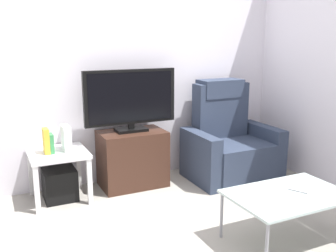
{
  "coord_description": "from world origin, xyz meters",
  "views": [
    {
      "loc": [
        -1.34,
        -2.81,
        1.55
      ],
      "look_at": [
        0.24,
        0.5,
        0.7
      ],
      "focal_mm": 41.05,
      "sensor_mm": 36.0,
      "label": 1
    }
  ],
  "objects_px": {
    "recliner_armchair": "(229,144)",
    "game_console": "(66,138)",
    "television": "(131,99)",
    "cell_phone": "(299,190)",
    "coffee_table": "(289,197)",
    "side_table": "(58,159)",
    "book_middle": "(51,143)",
    "book_leftmost": "(46,141)",
    "tv_stand": "(133,158)",
    "subwoofer_box": "(60,184)"
  },
  "relations": [
    {
      "from": "book_leftmost",
      "to": "coffee_table",
      "type": "distance_m",
      "value": 2.2
    },
    {
      "from": "game_console",
      "to": "coffee_table",
      "type": "xyz_separation_m",
      "value": [
        1.35,
        -1.58,
        -0.23
      ]
    },
    {
      "from": "side_table",
      "to": "cell_phone",
      "type": "distance_m",
      "value": 2.2
    },
    {
      "from": "game_console",
      "to": "book_leftmost",
      "type": "bearing_deg",
      "value": -171.03
    },
    {
      "from": "tv_stand",
      "to": "book_leftmost",
      "type": "height_order",
      "value": "book_leftmost"
    },
    {
      "from": "side_table",
      "to": "coffee_table",
      "type": "height_order",
      "value": "side_table"
    },
    {
      "from": "tv_stand",
      "to": "cell_phone",
      "type": "xyz_separation_m",
      "value": [
        0.78,
        -1.59,
        0.1
      ]
    },
    {
      "from": "tv_stand",
      "to": "game_console",
      "type": "xyz_separation_m",
      "value": [
        -0.68,
        -0.03,
        0.31
      ]
    },
    {
      "from": "television",
      "to": "recliner_armchair",
      "type": "height_order",
      "value": "television"
    },
    {
      "from": "tv_stand",
      "to": "coffee_table",
      "type": "height_order",
      "value": "tv_stand"
    },
    {
      "from": "television",
      "to": "book_leftmost",
      "type": "xyz_separation_m",
      "value": [
        -0.87,
        -0.07,
        -0.33
      ]
    },
    {
      "from": "television",
      "to": "coffee_table",
      "type": "distance_m",
      "value": 1.84
    },
    {
      "from": "coffee_table",
      "to": "book_leftmost",
      "type": "bearing_deg",
      "value": 134.76
    },
    {
      "from": "book_middle",
      "to": "coffee_table",
      "type": "relative_size",
      "value": 0.2
    },
    {
      "from": "tv_stand",
      "to": "recliner_armchair",
      "type": "distance_m",
      "value": 1.11
    },
    {
      "from": "cell_phone",
      "to": "side_table",
      "type": "bearing_deg",
      "value": 106.53
    },
    {
      "from": "television",
      "to": "game_console",
      "type": "relative_size",
      "value": 4.09
    },
    {
      "from": "cell_phone",
      "to": "coffee_table",
      "type": "bearing_deg",
      "value": 157.5
    },
    {
      "from": "tv_stand",
      "to": "book_middle",
      "type": "height_order",
      "value": "book_middle"
    },
    {
      "from": "tv_stand",
      "to": "television",
      "type": "bearing_deg",
      "value": 90.0
    },
    {
      "from": "tv_stand",
      "to": "game_console",
      "type": "distance_m",
      "value": 0.75
    },
    {
      "from": "coffee_table",
      "to": "subwoofer_box",
      "type": "bearing_deg",
      "value": 132.47
    },
    {
      "from": "recliner_armchair",
      "to": "book_leftmost",
      "type": "height_order",
      "value": "recliner_armchair"
    },
    {
      "from": "coffee_table",
      "to": "cell_phone",
      "type": "relative_size",
      "value": 6.0
    },
    {
      "from": "side_table",
      "to": "book_middle",
      "type": "relative_size",
      "value": 2.94
    },
    {
      "from": "subwoofer_box",
      "to": "coffee_table",
      "type": "relative_size",
      "value": 0.34
    },
    {
      "from": "book_leftmost",
      "to": "game_console",
      "type": "distance_m",
      "value": 0.19
    },
    {
      "from": "book_leftmost",
      "to": "book_middle",
      "type": "xyz_separation_m",
      "value": [
        0.04,
        0.0,
        -0.03
      ]
    },
    {
      "from": "recliner_armchair",
      "to": "coffee_table",
      "type": "relative_size",
      "value": 1.2
    },
    {
      "from": "book_middle",
      "to": "subwoofer_box",
      "type": "bearing_deg",
      "value": 19.73
    },
    {
      "from": "television",
      "to": "game_console",
      "type": "height_order",
      "value": "television"
    },
    {
      "from": "television",
      "to": "book_leftmost",
      "type": "distance_m",
      "value": 0.93
    },
    {
      "from": "side_table",
      "to": "cell_phone",
      "type": "height_order",
      "value": "side_table"
    },
    {
      "from": "recliner_armchair",
      "to": "game_console",
      "type": "bearing_deg",
      "value": 169.4
    },
    {
      "from": "game_console",
      "to": "cell_phone",
      "type": "height_order",
      "value": "game_console"
    },
    {
      "from": "tv_stand",
      "to": "book_middle",
      "type": "relative_size",
      "value": 3.69
    },
    {
      "from": "book_middle",
      "to": "cell_phone",
      "type": "xyz_separation_m",
      "value": [
        1.61,
        -1.54,
        -0.18
      ]
    },
    {
      "from": "television",
      "to": "recliner_armchair",
      "type": "relative_size",
      "value": 0.9
    },
    {
      "from": "book_leftmost",
      "to": "cell_phone",
      "type": "bearing_deg",
      "value": -43.01
    },
    {
      "from": "recliner_armchair",
      "to": "side_table",
      "type": "height_order",
      "value": "recliner_armchair"
    },
    {
      "from": "tv_stand",
      "to": "book_leftmost",
      "type": "bearing_deg",
      "value": -176.32
    },
    {
      "from": "tv_stand",
      "to": "cell_phone",
      "type": "height_order",
      "value": "tv_stand"
    },
    {
      "from": "tv_stand",
      "to": "subwoofer_box",
      "type": "relative_size",
      "value": 2.22
    },
    {
      "from": "television",
      "to": "side_table",
      "type": "xyz_separation_m",
      "value": [
        -0.77,
        -0.05,
        -0.53
      ]
    },
    {
      "from": "recliner_armchair",
      "to": "side_table",
      "type": "distance_m",
      "value": 1.87
    },
    {
      "from": "tv_stand",
      "to": "book_leftmost",
      "type": "distance_m",
      "value": 0.92
    },
    {
      "from": "recliner_armchair",
      "to": "coffee_table",
      "type": "height_order",
      "value": "recliner_armchair"
    },
    {
      "from": "subwoofer_box",
      "to": "coffee_table",
      "type": "bearing_deg",
      "value": -47.53
    },
    {
      "from": "side_table",
      "to": "recliner_armchair",
      "type": "bearing_deg",
      "value": -4.62
    },
    {
      "from": "book_leftmost",
      "to": "coffee_table",
      "type": "xyz_separation_m",
      "value": [
        1.54,
        -1.55,
        -0.23
      ]
    }
  ]
}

